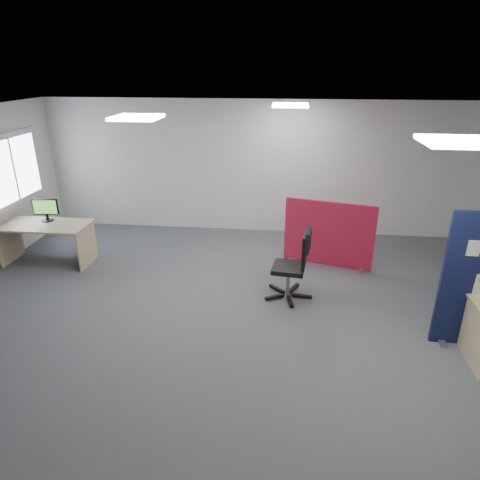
# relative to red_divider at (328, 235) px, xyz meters

# --- Properties ---
(floor) EXTENTS (9.00, 9.00, 0.00)m
(floor) POSITION_rel_red_divider_xyz_m (-1.25, -1.92, -0.57)
(floor) COLOR #4E5155
(floor) RESTS_ON ground
(ceiling) EXTENTS (9.00, 7.00, 0.02)m
(ceiling) POSITION_rel_red_divider_xyz_m (-1.25, -1.92, 2.13)
(ceiling) COLOR white
(ceiling) RESTS_ON wall_back
(wall_back) EXTENTS (9.00, 0.02, 2.70)m
(wall_back) POSITION_rel_red_divider_xyz_m (-1.25, 1.58, 0.78)
(wall_back) COLOR silver
(wall_back) RESTS_ON floor
(wall_front) EXTENTS (9.00, 0.02, 2.70)m
(wall_front) POSITION_rel_red_divider_xyz_m (-1.25, -5.42, 0.78)
(wall_front) COLOR silver
(wall_front) RESTS_ON floor
(window) EXTENTS (0.06, 1.70, 1.30)m
(window) POSITION_rel_red_divider_xyz_m (-5.69, 0.08, 0.98)
(window) COLOR white
(window) RESTS_ON wall_left
(ceiling_lights) EXTENTS (4.10, 4.10, 0.04)m
(ceiling_lights) POSITION_rel_red_divider_xyz_m (-0.92, -1.25, 2.10)
(ceiling_lights) COLOR white
(ceiling_lights) RESTS_ON ceiling
(red_divider) EXTENTS (1.52, 0.44, 1.17)m
(red_divider) POSITION_rel_red_divider_xyz_m (0.00, 0.00, 0.00)
(red_divider) COLOR #AD162F
(red_divider) RESTS_ON floor
(second_desk) EXTENTS (1.50, 0.75, 0.73)m
(second_desk) POSITION_rel_red_divider_xyz_m (-4.93, -0.40, -0.03)
(second_desk) COLOR tan
(second_desk) RESTS_ON floor
(monitor_second) EXTENTS (0.45, 0.20, 0.40)m
(monitor_second) POSITION_rel_red_divider_xyz_m (-4.96, -0.27, 0.38)
(monitor_second) COLOR black
(monitor_second) RESTS_ON second_desk
(office_chair) EXTENTS (0.72, 0.73, 1.10)m
(office_chair) POSITION_rel_red_divider_xyz_m (-0.57, -1.23, 0.05)
(office_chair) COLOR black
(office_chair) RESTS_ON floor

